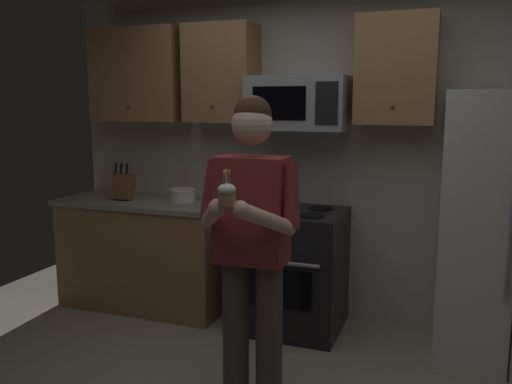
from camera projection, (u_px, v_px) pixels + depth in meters
The scene contains 9 objects.
wall_back at pixel (325, 156), 4.25m from camera, with size 4.40×0.10×2.60m, color beige.
oven_range at pixel (292, 269), 4.08m from camera, with size 0.76×0.70×0.93m.
microwave at pixel (299, 103), 3.98m from camera, with size 0.74×0.41×0.40m.
cabinet_row_upper at pixel (230, 74), 4.19m from camera, with size 2.78×0.36×0.76m.
counter_left at pixel (147, 252), 4.54m from camera, with size 1.44×0.66×0.92m.
knife_block at pixel (123, 186), 4.46m from camera, with size 0.16×0.15×0.32m.
bowl_large_white at pixel (183, 195), 4.39m from camera, with size 0.22×0.22×0.10m.
person at pixel (251, 238), 2.89m from camera, with size 0.60×0.48×1.76m.
cupcake at pixel (227, 194), 2.53m from camera, with size 0.09×0.09×0.17m.
Camera 1 is at (0.95, -2.42, 1.72)m, focal length 37.33 mm.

